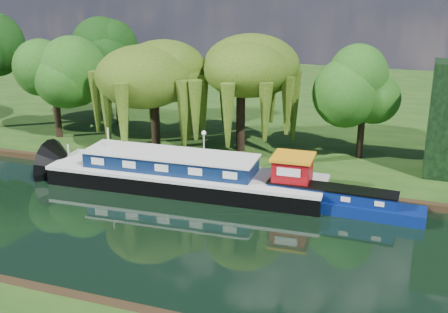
% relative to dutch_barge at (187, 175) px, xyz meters
% --- Properties ---
extents(ground, '(120.00, 120.00, 0.00)m').
position_rel_dutch_barge_xyz_m(ground, '(-0.91, -6.36, -1.00)').
color(ground, black).
extents(far_bank, '(120.00, 52.00, 0.45)m').
position_rel_dutch_barge_xyz_m(far_bank, '(-0.91, 27.64, -0.77)').
color(far_bank, '#1A3E11').
rests_on(far_bank, ground).
extents(dutch_barge, '(19.24, 5.14, 4.02)m').
position_rel_dutch_barge_xyz_m(dutch_barge, '(0.00, 0.00, 0.00)').
color(dutch_barge, black).
rests_on(dutch_barge, ground).
extents(narrowboat, '(11.38, 2.15, 1.65)m').
position_rel_dutch_barge_xyz_m(narrowboat, '(9.83, -0.29, -0.41)').
color(narrowboat, navy).
rests_on(narrowboat, ground).
extents(red_dinghy, '(3.22, 2.65, 0.58)m').
position_rel_dutch_barge_xyz_m(red_dinghy, '(-9.08, 0.24, -1.00)').
color(red_dinghy, maroon).
rests_on(red_dinghy, ground).
extents(willow_left, '(6.82, 6.82, 8.17)m').
position_rel_dutch_barge_xyz_m(willow_left, '(-5.52, 6.42, 5.38)').
color(willow_left, black).
rests_on(willow_left, far_bank).
extents(willow_right, '(6.80, 6.80, 8.28)m').
position_rel_dutch_barge_xyz_m(willow_right, '(1.12, 8.22, 5.49)').
color(willow_right, black).
rests_on(willow_right, far_bank).
extents(tree_far_left, '(5.18, 5.18, 8.35)m').
position_rel_dutch_barge_xyz_m(tree_far_left, '(-14.99, 6.59, 5.17)').
color(tree_far_left, black).
rests_on(tree_far_left, far_bank).
extents(tree_far_mid, '(5.50, 5.50, 8.99)m').
position_rel_dutch_barge_xyz_m(tree_far_mid, '(-12.24, 12.31, 5.65)').
color(tree_far_mid, black).
rests_on(tree_far_mid, far_bank).
extents(tree_far_right, '(4.55, 4.55, 7.45)m').
position_rel_dutch_barge_xyz_m(tree_far_right, '(10.38, 9.57, 4.59)').
color(tree_far_right, black).
rests_on(tree_far_right, far_bank).
extents(lamppost, '(0.36, 0.36, 2.56)m').
position_rel_dutch_barge_xyz_m(lamppost, '(-0.41, 4.14, 1.42)').
color(lamppost, silver).
rests_on(lamppost, far_bank).
extents(mooring_posts, '(19.16, 0.16, 1.00)m').
position_rel_dutch_barge_xyz_m(mooring_posts, '(-1.41, 2.04, -0.05)').
color(mooring_posts, silver).
rests_on(mooring_posts, far_bank).
extents(reeds_near, '(33.70, 1.50, 1.10)m').
position_rel_dutch_barge_xyz_m(reeds_near, '(5.96, -13.94, -0.45)').
color(reeds_near, '#1F5516').
rests_on(reeds_near, ground).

